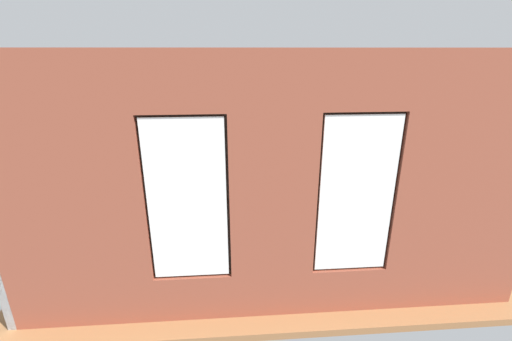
% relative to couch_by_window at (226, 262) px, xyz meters
% --- Properties ---
extents(ground_plane, '(7.03, 6.55, 0.10)m').
position_rel_couch_by_window_xyz_m(ground_plane, '(-0.58, -2.25, -0.38)').
color(ground_plane, '#99663D').
extents(brick_wall_with_windows, '(6.43, 0.30, 3.22)m').
position_rel_couch_by_window_xyz_m(brick_wall_with_windows, '(-0.58, 0.65, 1.27)').
color(brick_wall_with_windows, brown).
rests_on(brick_wall_with_windows, ground_plane).
extents(white_wall_right, '(0.10, 5.55, 3.22)m').
position_rel_couch_by_window_xyz_m(white_wall_right, '(2.58, -2.05, 1.28)').
color(white_wall_right, white).
rests_on(white_wall_right, ground_plane).
extents(couch_by_window, '(2.03, 0.87, 0.80)m').
position_rel_couch_by_window_xyz_m(couch_by_window, '(0.00, 0.00, 0.00)').
color(couch_by_window, black).
rests_on(couch_by_window, ground_plane).
extents(couch_left, '(0.95, 1.93, 0.80)m').
position_rel_couch_by_window_xyz_m(couch_left, '(-3.10, -2.30, 0.00)').
color(couch_left, black).
rests_on(couch_left, ground_plane).
extents(coffee_table, '(1.48, 0.88, 0.43)m').
position_rel_couch_by_window_xyz_m(coffee_table, '(-0.58, -2.01, 0.05)').
color(coffee_table, olive).
rests_on(coffee_table, ground_plane).
extents(cup_ceramic, '(0.09, 0.09, 0.10)m').
position_rel_couch_by_window_xyz_m(cup_ceramic, '(-0.39, -2.12, 0.15)').
color(cup_ceramic, '#B23D38').
rests_on(cup_ceramic, coffee_table).
extents(candle_jar, '(0.08, 0.08, 0.12)m').
position_rel_couch_by_window_xyz_m(candle_jar, '(-0.98, -2.17, 0.16)').
color(candle_jar, '#B7333D').
rests_on(candle_jar, coffee_table).
extents(table_plant_small, '(0.10, 0.10, 0.18)m').
position_rel_couch_by_window_xyz_m(table_plant_small, '(-0.69, -1.88, 0.20)').
color(table_plant_small, '#9E5638').
rests_on(table_plant_small, coffee_table).
extents(remote_black, '(0.16, 0.14, 0.02)m').
position_rel_couch_by_window_xyz_m(remote_black, '(-0.58, -2.01, 0.11)').
color(remote_black, black).
rests_on(remote_black, coffee_table).
extents(media_console, '(1.18, 0.42, 0.55)m').
position_rel_couch_by_window_xyz_m(media_console, '(2.28, -2.28, -0.05)').
color(media_console, black).
rests_on(media_console, ground_plane).
extents(tv_flatscreen, '(0.98, 0.20, 0.67)m').
position_rel_couch_by_window_xyz_m(tv_flatscreen, '(2.28, -2.28, 0.56)').
color(tv_flatscreen, black).
rests_on(tv_flatscreen, media_console).
extents(papasan_chair, '(1.05, 1.05, 0.67)m').
position_rel_couch_by_window_xyz_m(papasan_chair, '(-0.76, -4.33, 0.10)').
color(papasan_chair, olive).
rests_on(papasan_chair, ground_plane).
extents(potted_plant_mid_room_small, '(0.29, 0.29, 0.49)m').
position_rel_couch_by_window_xyz_m(potted_plant_mid_room_small, '(-1.30, -2.66, 0.01)').
color(potted_plant_mid_room_small, '#9E5638').
rests_on(potted_plant_mid_room_small, ground_plane).
extents(potted_plant_near_tv, '(0.93, 0.76, 1.33)m').
position_rel_couch_by_window_xyz_m(potted_plant_near_tv, '(1.73, -1.24, 0.33)').
color(potted_plant_near_tv, '#47423D').
rests_on(potted_plant_near_tv, ground_plane).
extents(potted_plant_by_left_couch, '(0.31, 0.31, 0.47)m').
position_rel_couch_by_window_xyz_m(potted_plant_by_left_couch, '(-2.70, -3.70, 0.01)').
color(potted_plant_by_left_couch, '#9E5638').
rests_on(potted_plant_by_left_couch, ground_plane).
extents(potted_plant_foreground_right, '(0.67, 0.72, 1.21)m').
position_rel_couch_by_window_xyz_m(potted_plant_foreground_right, '(1.97, -4.47, 0.21)').
color(potted_plant_foreground_right, '#9E5638').
rests_on(potted_plant_foreground_right, ground_plane).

